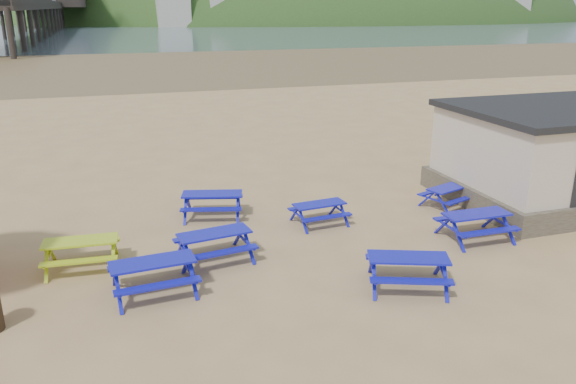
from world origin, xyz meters
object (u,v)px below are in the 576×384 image
object	(u,v)px
picnic_table_yellow	(82,254)
picnic_table_blue_b	(319,213)
amenity_block	(563,153)
picnic_table_blue_a	(213,205)

from	to	relation	value
picnic_table_yellow	picnic_table_blue_b	bearing A→B (deg)	12.59
picnic_table_blue_b	amenity_block	xyz separation A→B (m)	(8.63, -0.20, 1.24)
amenity_block	picnic_table_blue_a	bearing A→B (deg)	171.20
picnic_table_blue_a	amenity_block	world-z (taller)	amenity_block
picnic_table_yellow	amenity_block	xyz separation A→B (m)	(15.32, 0.78, 1.20)
picnic_table_yellow	amenity_block	distance (m)	15.39
picnic_table_blue_b	amenity_block	size ratio (longest dim) A/B	0.22
amenity_block	picnic_table_blue_b	bearing A→B (deg)	178.66
picnic_table_yellow	amenity_block	bearing A→B (deg)	7.18
picnic_table_blue_a	picnic_table_yellow	distance (m)	4.56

